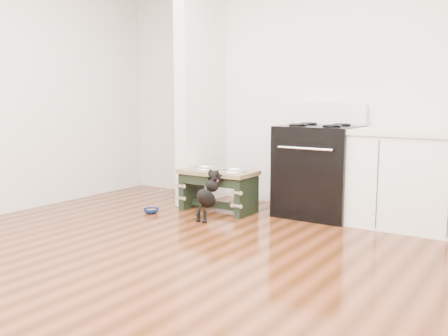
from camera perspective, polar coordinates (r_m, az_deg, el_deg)
ground at (r=3.58m, az=-7.13°, el=-11.57°), size 5.00×5.00×0.00m
room_shell at (r=3.40m, az=-7.62°, el=15.09°), size 5.00×5.00×5.00m
partition_wall at (r=5.76m, az=-2.61°, el=9.52°), size 0.15×0.80×2.70m
oven_range at (r=5.15m, az=10.77°, el=-0.15°), size 0.76×0.69×1.14m
cabinet_run at (r=4.89m, az=21.50°, el=-1.31°), size 1.24×0.64×0.91m
dog_feeder at (r=5.28m, az=-0.71°, el=-1.60°), size 0.81×0.43×0.46m
puppy at (r=4.91m, az=-1.76°, el=-2.89°), size 0.14×0.41×0.49m
floor_bowl at (r=5.29m, az=-8.31°, el=-4.87°), size 0.20×0.20×0.05m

